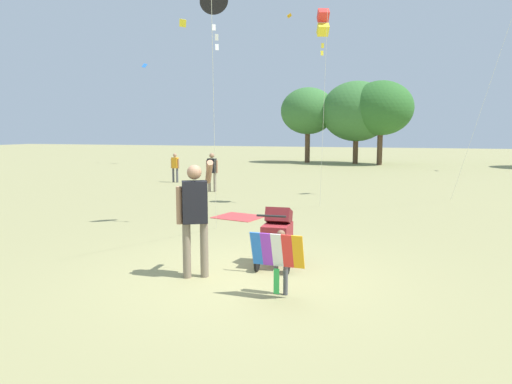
# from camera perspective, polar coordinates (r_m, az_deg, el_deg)

# --- Properties ---
(ground_plane) EXTENTS (120.00, 120.00, 0.00)m
(ground_plane) POSITION_cam_1_polar(r_m,az_deg,el_deg) (7.77, -1.69, -10.02)
(ground_plane) COLOR #938E5B
(treeline_distant) EXTENTS (26.26, 4.77, 6.13)m
(treeline_distant) POSITION_cam_1_polar(r_m,az_deg,el_deg) (33.95, 23.20, 9.23)
(treeline_distant) COLOR brown
(treeline_distant) RESTS_ON ground
(child_with_butterfly_kite) EXTENTS (0.76, 0.35, 0.94)m
(child_with_butterfly_kite) POSITION_cam_1_polar(r_m,az_deg,el_deg) (6.75, 2.87, -7.58)
(child_with_butterfly_kite) COLOR #4C4C51
(child_with_butterfly_kite) RESTS_ON ground
(person_adult_flyer) EXTENTS (0.57, 0.70, 1.88)m
(person_adult_flyer) POSITION_cam_1_polar(r_m,az_deg,el_deg) (7.53, -7.33, -2.18)
(person_adult_flyer) COLOR #7F705B
(person_adult_flyer) RESTS_ON ground
(stroller) EXTENTS (0.57, 1.09, 1.03)m
(stroller) POSITION_cam_1_polar(r_m,az_deg,el_deg) (8.19, 2.59, -4.74)
(stroller) COLOR black
(stroller) RESTS_ON ground
(kite_adult_black) EXTENTS (1.81, 3.88, 5.50)m
(kite_adult_black) POSITION_cam_1_polar(r_m,az_deg,el_deg) (11.55, -5.07, 21.55)
(kite_adult_black) COLOR black
(kite_adult_black) RESTS_ON ground
(kite_orange_delta) EXTENTS (0.76, 2.68, 5.87)m
(kite_orange_delta) POSITION_cam_1_polar(r_m,az_deg,el_deg) (14.93, 8.04, 19.36)
(kite_orange_delta) COLOR red
(kite_orange_delta) RESTS_ON ground
(distant_kites_cluster) EXTENTS (24.44, 7.84, 4.59)m
(distant_kites_cluster) POSITION_cam_1_polar(r_m,az_deg,el_deg) (31.60, 5.80, 19.26)
(distant_kites_cluster) COLOR blue
(person_red_shirt) EXTENTS (0.47, 0.20, 1.48)m
(person_red_shirt) POSITION_cam_1_polar(r_m,az_deg,el_deg) (18.16, -5.30, 2.76)
(person_red_shirt) COLOR #7F705B
(person_red_shirt) RESTS_ON ground
(person_sitting_far) EXTENTS (0.42, 0.19, 1.31)m
(person_sitting_far) POSITION_cam_1_polar(r_m,az_deg,el_deg) (21.68, -9.67, 3.17)
(person_sitting_far) COLOR #4C4C51
(person_sitting_far) RESTS_ON ground
(picnic_blanket) EXTENTS (1.40, 1.28, 0.02)m
(picnic_blanket) POSITION_cam_1_polar(r_m,az_deg,el_deg) (12.87, -2.04, -2.99)
(picnic_blanket) COLOR #CC3D3D
(picnic_blanket) RESTS_ON ground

